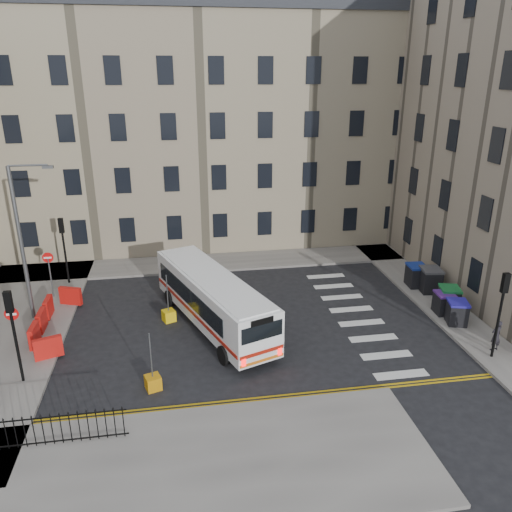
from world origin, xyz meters
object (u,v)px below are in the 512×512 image
object	(u,v)px
wheelie_bin_b	(444,303)
wheelie_bin_c	(449,298)
streetlamp	(21,242)
pedestrian	(496,335)
wheelie_bin_e	(416,275)
bollard_yellow	(169,316)
wheelie_bin_d	(430,280)
wheelie_bin_a	(457,312)
bollard_chevron	(153,383)
bus	(212,298)

from	to	relation	value
wheelie_bin_b	wheelie_bin_c	distance (m)	0.62
streetlamp	pedestrian	xyz separation A→B (m)	(22.03, -7.00, -3.43)
wheelie_bin_c	wheelie_bin_e	xyz separation A→B (m)	(-0.28, 3.28, 0.02)
pedestrian	bollard_yellow	distance (m)	16.02
wheelie_bin_d	wheelie_bin_e	distance (m)	0.99
wheelie_bin_a	pedestrian	world-z (taller)	pedestrian
bollard_chevron	wheelie_bin_b	bearing A→B (deg)	15.41
bus	bollard_yellow	xyz separation A→B (m)	(-2.26, 0.90, -1.27)
wheelie_bin_a	wheelie_bin_d	bearing A→B (deg)	97.30
wheelie_bin_e	pedestrian	bearing A→B (deg)	-84.43
bus	wheelie_bin_c	world-z (taller)	bus
bus	pedestrian	xyz separation A→B (m)	(12.70, -4.79, -0.65)
bus	wheelie_bin_e	size ratio (longest dim) A/B	7.58
wheelie_bin_b	wheelie_bin_d	distance (m)	2.85
wheelie_bin_d	wheelie_bin_c	bearing A→B (deg)	-85.62
wheelie_bin_d	wheelie_bin_e	size ratio (longest dim) A/B	1.08
wheelie_bin_b	bollard_chevron	bearing A→B (deg)	-160.12
streetlamp	bollard_yellow	bearing A→B (deg)	-10.53
wheelie_bin_e	bollard_yellow	world-z (taller)	wheelie_bin_e
wheelie_bin_d	bollard_chevron	xyz separation A→B (m)	(-15.84, -6.96, -0.57)
wheelie_bin_c	wheelie_bin_e	world-z (taller)	wheelie_bin_e
wheelie_bin_d	bollard_chevron	size ratio (longest dim) A/B	2.39
pedestrian	wheelie_bin_e	bearing A→B (deg)	-102.96
bus	wheelie_bin_a	xyz separation A→B (m)	(12.34, -2.05, -0.80)
streetlamp	bus	bearing A→B (deg)	-13.35
bus	bollard_chevron	world-z (taller)	bus
wheelie_bin_a	bollard_yellow	distance (m)	14.91
wheelie_bin_b	bollard_yellow	world-z (taller)	wheelie_bin_b
bus	wheelie_bin_b	world-z (taller)	bus
wheelie_bin_d	pedestrian	distance (m)	6.68
bollard_chevron	wheelie_bin_a	bearing A→B (deg)	11.19
streetlamp	wheelie_bin_c	xyz separation A→B (m)	(22.09, -2.72, -3.54)
pedestrian	bollard_yellow	xyz separation A→B (m)	(-14.97, 5.69, -0.61)
wheelie_bin_d	bollard_yellow	world-z (taller)	wheelie_bin_d
wheelie_bin_c	wheelie_bin_d	world-z (taller)	wheelie_bin_d
wheelie_bin_a	wheelie_bin_d	distance (m)	3.98
wheelie_bin_d	bus	bearing A→B (deg)	-163.53
bollard_chevron	wheelie_bin_d	bearing A→B (deg)	23.72
wheelie_bin_c	bus	bearing A→B (deg)	-167.53
wheelie_bin_e	bollard_yellow	bearing A→B (deg)	-168.90
bus	bollard_yellow	distance (m)	2.75
wheelie_bin_d	bollard_yellow	xyz separation A→B (m)	(-15.19, -0.99, -0.57)
wheelie_bin_a	wheelie_bin_b	bearing A→B (deg)	108.90
bus	wheelie_bin_b	distance (m)	12.34
bollard_yellow	bollard_chevron	bearing A→B (deg)	-96.21
streetlamp	pedestrian	distance (m)	23.37
wheelie_bin_a	wheelie_bin_e	bearing A→B (deg)	104.03
wheelie_bin_e	bollard_chevron	size ratio (longest dim) A/B	2.22
bollard_chevron	streetlamp	bearing A→B (deg)	131.38
pedestrian	bollard_chevron	xyz separation A→B (m)	(-15.62, -0.28, -0.61)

